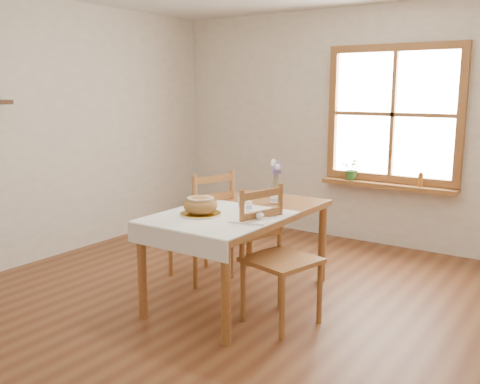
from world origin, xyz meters
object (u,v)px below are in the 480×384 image
object	(u,v)px
dining_table	(240,220)
bread_plate	(201,214)
chair_right	(282,258)
chair_left	(200,224)
flower_vase	(275,198)

from	to	relation	value
dining_table	bread_plate	size ratio (longest dim) A/B	5.20
dining_table	bread_plate	bearing A→B (deg)	-110.74
dining_table	bread_plate	world-z (taller)	bread_plate
chair_right	bread_plate	world-z (taller)	chair_right
dining_table	chair_right	world-z (taller)	chair_right
chair_left	bread_plate	size ratio (longest dim) A/B	3.28
dining_table	chair_right	bearing A→B (deg)	-23.48
chair_right	chair_left	bearing A→B (deg)	82.55
bread_plate	chair_left	bearing A→B (deg)	128.91
chair_right	bread_plate	xyz separation A→B (m)	(-0.66, -0.12, 0.27)
chair_left	bread_plate	distance (m)	0.75
dining_table	chair_left	xyz separation A→B (m)	(-0.57, 0.20, -0.16)
chair_left	flower_vase	bearing A→B (deg)	121.38
dining_table	flower_vase	size ratio (longest dim) A/B	16.66
chair_left	bread_plate	bearing A→B (deg)	55.54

